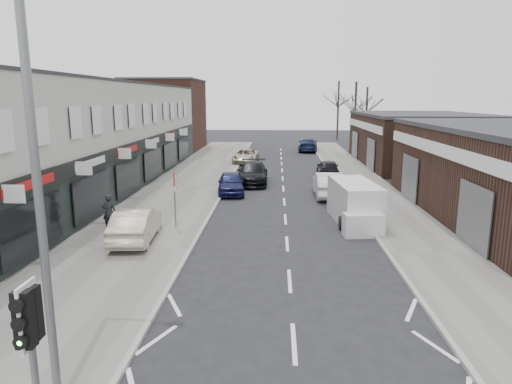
# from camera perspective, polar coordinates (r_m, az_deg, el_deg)

# --- Properties ---
(pavement_left) EXTENTS (5.50, 64.00, 0.12)m
(pavement_left) POSITION_cam_1_polar(r_m,az_deg,el_deg) (31.73, -8.85, 0.63)
(pavement_left) COLOR slate
(pavement_left) RESTS_ON ground
(pavement_right) EXTENTS (3.50, 64.00, 0.12)m
(pavement_right) POSITION_cam_1_polar(r_m,az_deg,el_deg) (31.72, 13.87, 0.43)
(pavement_right) COLOR slate
(pavement_right) RESTS_ON ground
(shop_terrace_left) EXTENTS (8.00, 41.00, 7.10)m
(shop_terrace_left) POSITION_cam_1_polar(r_m,az_deg,el_deg) (31.00, -22.38, 6.16)
(shop_terrace_left) COLOR #BCB6AB
(shop_terrace_left) RESTS_ON ground
(brick_block_far) EXTENTS (8.00, 10.00, 8.00)m
(brick_block_far) POSITION_cam_1_polar(r_m,az_deg,el_deg) (55.12, -11.22, 9.32)
(brick_block_far) COLOR #46271E
(brick_block_far) RESTS_ON ground
(right_unit_far) EXTENTS (10.00, 16.00, 4.50)m
(right_unit_far) POSITION_cam_1_polar(r_m,az_deg,el_deg) (44.62, 19.61, 6.11)
(right_unit_far) COLOR #352118
(right_unit_far) RESTS_ON ground
(tree_far_a) EXTENTS (3.60, 3.60, 8.00)m
(tree_far_a) POSITION_cam_1_polar(r_m,az_deg,el_deg) (57.63, 12.10, 5.38)
(tree_far_a) COLOR #382D26
(tree_far_a) RESTS_ON ground
(tree_far_b) EXTENTS (3.60, 3.60, 7.50)m
(tree_far_b) POSITION_cam_1_polar(r_m,az_deg,el_deg) (63.95, 13.46, 5.92)
(tree_far_b) COLOR #382D26
(tree_far_b) RESTS_ON ground
(tree_far_c) EXTENTS (3.60, 3.60, 8.50)m
(tree_far_c) POSITION_cam_1_polar(r_m,az_deg,el_deg) (69.37, 10.09, 6.49)
(tree_far_c) COLOR #382D26
(tree_far_c) RESTS_ON ground
(traffic_light) EXTENTS (0.28, 0.60, 3.10)m
(traffic_light) POSITION_cam_1_polar(r_m,az_deg,el_deg) (8.42, -26.46, -15.28)
(traffic_light) COLOR slate
(traffic_light) RESTS_ON pavement_left
(street_lamp) EXTENTS (2.23, 0.22, 8.00)m
(street_lamp) POSITION_cam_1_polar(r_m,az_deg,el_deg) (8.83, -24.70, 1.21)
(street_lamp) COLOR slate
(street_lamp) RESTS_ON pavement_left
(warning_sign) EXTENTS (0.12, 0.80, 2.70)m
(warning_sign) POSITION_cam_1_polar(r_m,az_deg,el_deg) (21.40, -10.08, 1.10)
(warning_sign) COLOR slate
(warning_sign) RESTS_ON pavement_left
(white_van) EXTENTS (2.22, 5.29, 2.00)m
(white_van) POSITION_cam_1_polar(r_m,az_deg,el_deg) (22.99, 12.25, -1.45)
(white_van) COLOR silver
(white_van) RESTS_ON ground
(sedan_on_pavement) EXTENTS (1.85, 4.38, 1.41)m
(sedan_on_pavement) POSITION_cam_1_polar(r_m,az_deg,el_deg) (19.97, -14.78, -3.92)
(sedan_on_pavement) COLOR #BFB199
(sedan_on_pavement) RESTS_ON pavement_left
(pedestrian) EXTENTS (0.66, 0.48, 1.67)m
(pedestrian) POSITION_cam_1_polar(r_m,az_deg,el_deg) (21.86, -17.88, -2.41)
(pedestrian) COLOR black
(pedestrian) RESTS_ON pavement_left
(parked_car_left_a) EXTENTS (2.07, 4.25, 1.40)m
(parked_car_left_a) POSITION_cam_1_polar(r_m,az_deg,el_deg) (29.38, -3.15, 1.14)
(parked_car_left_a) COLOR #14163F
(parked_car_left_a) RESTS_ON ground
(parked_car_left_b) EXTENTS (2.21, 5.30, 1.53)m
(parked_car_left_b) POSITION_cam_1_polar(r_m,az_deg,el_deg) (32.78, -0.44, 2.38)
(parked_car_left_b) COLOR black
(parked_car_left_b) RESTS_ON ground
(parked_car_left_c) EXTENTS (2.42, 4.84, 1.32)m
(parked_car_left_c) POSITION_cam_1_polar(r_m,az_deg,el_deg) (43.28, -1.30, 4.50)
(parked_car_left_c) COLOR #B7AB92
(parked_car_left_c) RESTS_ON ground
(parked_car_right_a) EXTENTS (1.63, 4.66, 1.54)m
(parked_car_right_a) POSITION_cam_1_polar(r_m,az_deg,el_deg) (28.82, 9.01, 0.95)
(parked_car_right_a) COLOR silver
(parked_car_right_a) RESTS_ON ground
(parked_car_right_b) EXTENTS (1.87, 4.21, 1.41)m
(parked_car_right_b) POSITION_cam_1_polar(r_m,az_deg,el_deg) (35.72, 8.98, 2.91)
(parked_car_right_b) COLOR black
(parked_car_right_b) RESTS_ON ground
(parked_car_right_c) EXTENTS (2.55, 5.41, 1.52)m
(parked_car_right_c) POSITION_cam_1_polar(r_m,az_deg,el_deg) (53.25, 6.50, 5.89)
(parked_car_right_c) COLOR #131C3C
(parked_car_right_c) RESTS_ON ground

